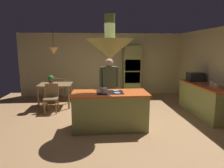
% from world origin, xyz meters
% --- Properties ---
extents(ground, '(8.16, 8.16, 0.00)m').
position_xyz_m(ground, '(0.00, 0.00, 0.00)').
color(ground, '#AD7F51').
extents(wall_back, '(6.80, 0.10, 2.55)m').
position_xyz_m(wall_back, '(0.00, 3.45, 1.27)').
color(wall_back, beige).
rests_on(wall_back, ground).
extents(wall_right, '(0.10, 7.20, 2.55)m').
position_xyz_m(wall_right, '(3.25, 0.40, 1.27)').
color(wall_right, beige).
rests_on(wall_right, ground).
extents(kitchen_island, '(1.82, 0.82, 0.92)m').
position_xyz_m(kitchen_island, '(0.00, -0.20, 0.46)').
color(kitchen_island, '#8C934C').
rests_on(kitchen_island, ground).
extents(counter_run_right, '(0.73, 2.11, 0.90)m').
position_xyz_m(counter_run_right, '(2.84, 0.60, 0.46)').
color(counter_run_right, '#8C934C').
rests_on(counter_run_right, ground).
extents(oven_tower, '(0.66, 0.62, 2.05)m').
position_xyz_m(oven_tower, '(1.10, 3.04, 1.03)').
color(oven_tower, '#8C934C').
rests_on(oven_tower, ground).
extents(dining_table, '(1.08, 0.87, 0.76)m').
position_xyz_m(dining_table, '(-1.70, 1.90, 0.66)').
color(dining_table, olive).
rests_on(dining_table, ground).
extents(person_at_island, '(0.53, 0.22, 1.68)m').
position_xyz_m(person_at_island, '(0.03, 0.48, 0.96)').
color(person_at_island, tan).
rests_on(person_at_island, ground).
extents(range_hood, '(1.10, 1.10, 1.00)m').
position_xyz_m(range_hood, '(0.00, -0.20, 1.96)').
color(range_hood, '#8C934C').
extents(pendant_light_over_table, '(0.32, 0.32, 0.82)m').
position_xyz_m(pendant_light_over_table, '(-1.70, 1.90, 1.86)').
color(pendant_light_over_table, '#E0B266').
extents(chair_facing_island, '(0.40, 0.40, 0.87)m').
position_xyz_m(chair_facing_island, '(-1.70, 1.25, 0.50)').
color(chair_facing_island, olive).
rests_on(chair_facing_island, ground).
extents(chair_by_back_wall, '(0.40, 0.40, 0.87)m').
position_xyz_m(chair_by_back_wall, '(-1.70, 2.55, 0.50)').
color(chair_by_back_wall, olive).
rests_on(chair_by_back_wall, ground).
extents(potted_plant_on_table, '(0.20, 0.20, 0.30)m').
position_xyz_m(potted_plant_on_table, '(-1.83, 1.86, 0.93)').
color(potted_plant_on_table, '#99382D').
rests_on(potted_plant_on_table, dining_table).
extents(cup_on_table, '(0.07, 0.07, 0.09)m').
position_xyz_m(cup_on_table, '(-1.64, 1.68, 0.81)').
color(cup_on_table, white).
rests_on(cup_on_table, dining_table).
extents(canister_flour, '(0.13, 0.13, 0.15)m').
position_xyz_m(canister_flour, '(2.84, 0.08, 0.98)').
color(canister_flour, '#E0B78C').
rests_on(canister_flour, counter_run_right).
extents(canister_sugar, '(0.12, 0.12, 0.16)m').
position_xyz_m(canister_sugar, '(2.84, 0.26, 0.99)').
color(canister_sugar, '#E0B78C').
rests_on(canister_sugar, counter_run_right).
extents(microwave_on_counter, '(0.46, 0.36, 0.28)m').
position_xyz_m(microwave_on_counter, '(2.84, 1.22, 1.04)').
color(microwave_on_counter, '#232326').
rests_on(microwave_on_counter, counter_run_right).
extents(cooking_pot_on_cooktop, '(0.18, 0.18, 0.12)m').
position_xyz_m(cooking_pot_on_cooktop, '(-0.16, -0.33, 0.98)').
color(cooking_pot_on_cooktop, '#B2B2B7').
rests_on(cooking_pot_on_cooktop, kitchen_island).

